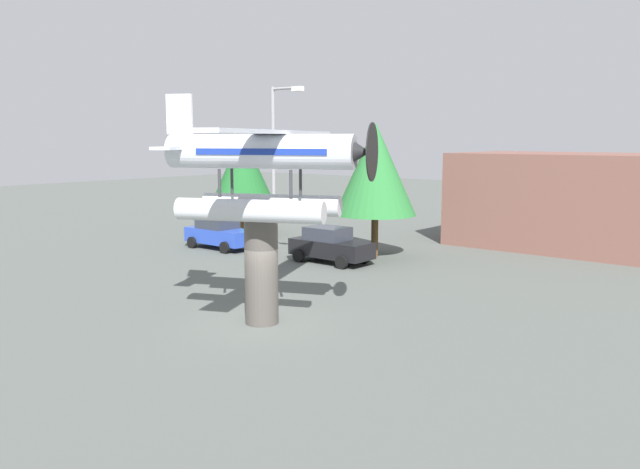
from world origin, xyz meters
TOP-DOWN VIEW (x-y plane):
  - ground_plane at (0.00, 0.00)m, footprint 140.00×140.00m
  - display_pedestal at (0.00, 0.00)m, footprint 1.10×1.10m
  - floatplane_monument at (0.12, 0.05)m, footprint 7.16×9.93m
  - car_near_blue at (-12.30, 9.03)m, footprint 4.20×2.02m
  - car_mid_black at (-4.96, 9.73)m, footprint 4.20×2.02m
  - streetlight_primary at (-5.59, 6.61)m, footprint 1.84×0.28m
  - storefront_building at (2.55, 22.00)m, footprint 12.35×7.57m
  - tree_west at (-15.38, 13.75)m, footprint 4.32×4.32m
  - tree_east at (-4.23, 12.46)m, footprint 4.19×4.19m

SIDE VIEW (x-z plane):
  - ground_plane at x=0.00m, z-range 0.00..0.00m
  - car_near_blue at x=-12.30m, z-range 0.00..1.76m
  - car_mid_black at x=-4.96m, z-range 0.00..1.76m
  - display_pedestal at x=0.00m, z-range 0.00..3.51m
  - storefront_building at x=2.55m, z-range 0.00..5.25m
  - tree_west at x=-15.38m, z-range 0.82..7.28m
  - tree_east at x=-4.23m, z-range 1.08..7.91m
  - streetlight_primary at x=-5.59m, z-range 0.64..8.99m
  - floatplane_monument at x=0.12m, z-range 3.18..7.18m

